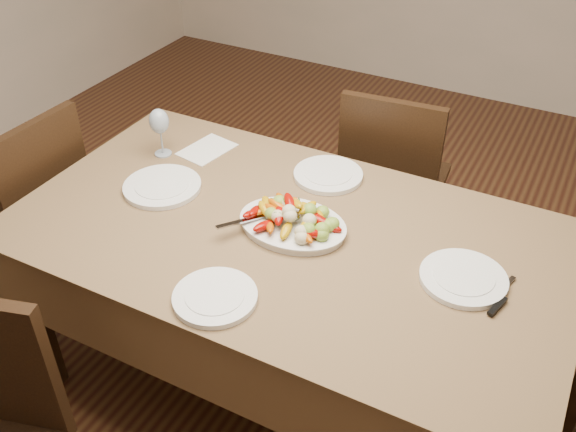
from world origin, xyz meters
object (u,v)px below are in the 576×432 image
Objects in this scene: serving_platter at (293,226)px; plate_left at (162,187)px; plate_right at (463,278)px; plate_near at (215,297)px; chair_left at (23,215)px; plate_far at (328,175)px; wine_glass at (160,131)px; dining_table at (288,314)px; chair_far at (395,180)px.

plate_left is (-0.53, -0.01, -0.00)m from serving_platter.
plate_right is 1.06× the size of plate_near.
plate_left is at bearing 100.02° from chair_left.
wine_glass reaches higher than plate_far.
serving_platter is 0.70m from wine_glass.
plate_near is at bearing -39.11° from plate_left.
dining_table is 0.53m from plate_far.
dining_table is 1.94× the size of chair_left.
dining_table is at bearing 79.82° from chair_far.
plate_right is 1.25m from wine_glass.
plate_right reaches higher than dining_table.
plate_right and plate_near have the same top height.
plate_far is (0.49, 0.35, 0.00)m from plate_left.
chair_left is at bearing -174.73° from serving_platter.
chair_far is 1.07m from wine_glass.
chair_left is 1.23m from plate_near.
dining_table is 7.06× the size of plate_right.
plate_far is (-0.03, 0.34, -0.00)m from serving_platter.
plate_far is 0.66m from wine_glass.
chair_left reaches higher than plate_near.
plate_left is 0.62m from plate_near.
chair_left is 3.65× the size of plate_right.
chair_left is (-1.19, -0.09, 0.10)m from dining_table.
chair_far reaches higher than plate_far.
plate_left is 1.09× the size of plate_far.
chair_far is 3.86× the size of plate_near.
chair_far is at bearing 55.91° from plate_left.
plate_far is 1.04× the size of plate_near.
plate_near is (1.16, -0.29, 0.29)m from chair_left.
serving_platter reaches higher than plate_right.
plate_right is 1.27× the size of wine_glass.
wine_glass reaches higher than plate_left.
plate_right is (0.57, 0.03, 0.39)m from dining_table.
wine_glass is at bearing 126.21° from plate_left.
plate_right and plate_far have the same top height.
plate_near is 1.20× the size of wine_glass.
chair_left is 0.72m from wine_glass.
plate_right is at bearing 3.10° from dining_table.
plate_right is at bearing 1.42° from serving_platter.
chair_far is at bearing 85.56° from serving_platter.
plate_left is 1.13× the size of plate_near.
plate_far is 1.25× the size of wine_glass.
wine_glass reaches higher than serving_platter.
wine_glass is (-1.24, 0.18, 0.09)m from plate_right.
plate_far is (-0.10, -0.53, 0.29)m from chair_far.
chair_left is 4.64× the size of wine_glass.
plate_far is at bearing 89.16° from plate_near.
plate_near reaches higher than dining_table.
chair_far is 3.65× the size of plate_right.
plate_far is 0.74m from plate_near.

